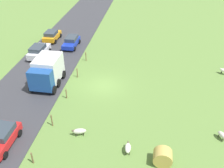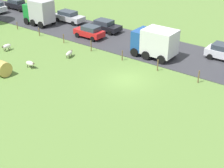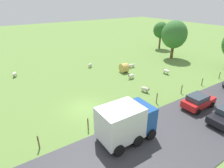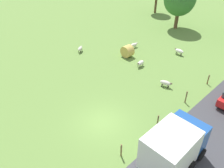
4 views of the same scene
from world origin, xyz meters
TOP-DOWN VIEW (x-y plane):
  - ground_plane at (0.00, 0.00)m, footprint 160.00×160.00m
  - sheep_0 at (-2.18, 15.45)m, footprint 1.28×0.53m
  - sheep_1 at (0.76, 8.26)m, footprint 1.33×0.79m
  - sheep_2 at (-11.71, 6.83)m, footprint 0.89×1.08m
  - sheep_3 at (-7.59, 12.82)m, footprint 0.64×1.30m
  - sheep_5 at (-3.71, 9.57)m, footprint 0.55×1.17m
  - hay_bale_0 at (-6.51, 10.32)m, footprint 1.53×1.13m
  - fence_post_1 at (3.59, -1.37)m, footprint 0.12×0.12m
  - fence_post_2 at (3.59, 3.04)m, footprint 0.12×0.12m
  - fence_post_3 at (3.59, 7.45)m, footprint 0.12×0.12m
  - fence_post_4 at (3.59, 11.86)m, footprint 0.12×0.12m
  - truck_0 at (6.48, 0.69)m, footprint 2.88×4.69m

SIDE VIEW (x-z plane):
  - ground_plane at x=0.00m, z-range 0.00..0.00m
  - sheep_3 at x=-7.59m, z-range 0.11..0.78m
  - sheep_1 at x=0.76m, z-range 0.11..0.82m
  - sheep_2 at x=-11.71m, z-range 0.12..0.83m
  - sheep_5 at x=-3.71m, z-range 0.12..0.87m
  - sheep_0 at x=-2.18m, z-range 0.14..0.92m
  - fence_post_4 at x=3.59m, z-range 0.00..1.13m
  - fence_post_2 at x=3.59m, z-range 0.00..1.14m
  - fence_post_1 at x=3.59m, z-range 0.00..1.23m
  - fence_post_3 at x=3.59m, z-range 0.00..1.30m
  - hay_bale_0 at x=-6.51m, z-range 0.00..1.50m
  - truck_0 at x=6.48m, z-range 0.19..3.39m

